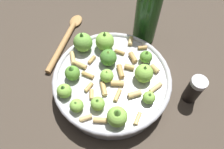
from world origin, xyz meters
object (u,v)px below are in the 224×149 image
object	(u,v)px
wooden_spoon	(67,37)
pepper_shaker	(194,90)
olive_oil_bottle	(148,12)
cooking_pan	(111,80)

from	to	relation	value
wooden_spoon	pepper_shaker	bearing A→B (deg)	-150.40
pepper_shaker	wooden_spoon	world-z (taller)	pepper_shaker
olive_oil_bottle	wooden_spoon	distance (m)	0.24
pepper_shaker	wooden_spoon	distance (m)	0.37
wooden_spoon	olive_oil_bottle	bearing A→B (deg)	-117.95
pepper_shaker	olive_oil_bottle	world-z (taller)	olive_oil_bottle
cooking_pan	olive_oil_bottle	world-z (taller)	olive_oil_bottle
cooking_pan	pepper_shaker	bearing A→B (deg)	-128.31
cooking_pan	pepper_shaker	distance (m)	0.19
cooking_pan	pepper_shaker	size ratio (longest dim) A/B	3.52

